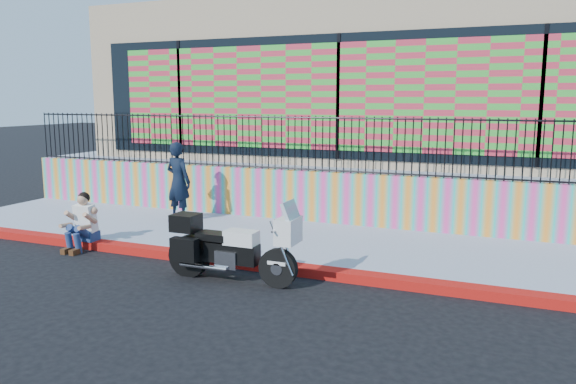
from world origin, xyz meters
The scene contains 10 objects.
ground centered at (0.00, 0.00, 0.00)m, with size 90.00×90.00×0.00m, color black.
red_curb centered at (0.00, 0.00, 0.07)m, with size 16.00×0.30×0.15m, color #AC110C.
sidewalk centered at (0.00, 1.65, 0.07)m, with size 16.00×3.00×0.15m, color #8C91A8.
mural_wall centered at (0.00, 3.25, 0.70)m, with size 16.00×0.20×1.10m, color #F13F97.
metal_fence centered at (0.00, 3.25, 1.85)m, with size 15.80×0.04×1.20m, color black, non-canonical shape.
elevated_platform centered at (0.00, 8.35, 0.62)m, with size 16.00×10.00×1.25m, color #8C91A8.
storefront_building centered at (0.00, 8.13, 3.25)m, with size 14.00×8.06×4.00m.
police_motorcycle centered at (-0.19, -0.73, 0.56)m, with size 2.16×0.71×1.34m.
police_officer centered at (-3.04, 2.19, 1.02)m, with size 0.63×0.42×1.74m, color black.
seated_man centered at (-3.63, -0.21, 0.45)m, with size 0.54×0.71×1.06m.
Camera 1 is at (3.88, -8.16, 2.81)m, focal length 35.00 mm.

